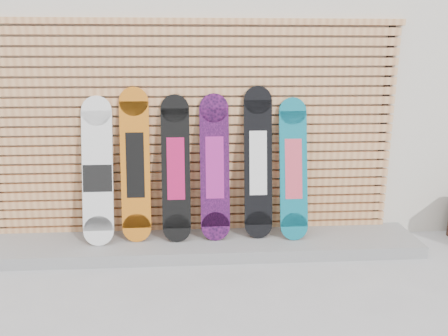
# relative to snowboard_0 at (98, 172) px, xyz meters

# --- Properties ---
(ground) EXTENTS (80.00, 80.00, 0.00)m
(ground) POSITION_rel_snowboard_0_xyz_m (1.09, -0.75, -0.83)
(ground) COLOR #9D9D9F
(ground) RESTS_ON ground
(building) EXTENTS (12.00, 5.00, 3.60)m
(building) POSITION_rel_snowboard_0_xyz_m (1.59, 2.75, 0.97)
(building) COLOR beige
(building) RESTS_ON ground
(concrete_step) EXTENTS (4.60, 0.70, 0.12)m
(concrete_step) POSITION_rel_snowboard_0_xyz_m (0.94, -0.07, -0.77)
(concrete_step) COLOR gray
(concrete_step) RESTS_ON ground
(slat_wall) EXTENTS (4.26, 0.08, 2.29)m
(slat_wall) POSITION_rel_snowboard_0_xyz_m (0.94, 0.22, 0.38)
(slat_wall) COLOR tan
(slat_wall) RESTS_ON ground
(snowboard_0) EXTENTS (0.30, 0.38, 1.45)m
(snowboard_0) POSITION_rel_snowboard_0_xyz_m (0.00, 0.00, 0.00)
(snowboard_0) COLOR silver
(snowboard_0) RESTS_ON concrete_step
(snowboard_1) EXTENTS (0.29, 0.31, 1.53)m
(snowboard_1) POSITION_rel_snowboard_0_xyz_m (0.37, 0.04, 0.05)
(snowboard_1) COLOR #BE6414
(snowboard_1) RESTS_ON concrete_step
(snowboard_2) EXTENTS (0.28, 0.34, 1.45)m
(snowboard_2) POSITION_rel_snowboard_0_xyz_m (0.77, 0.02, 0.01)
(snowboard_2) COLOR black
(snowboard_2) RESTS_ON concrete_step
(snowboard_3) EXTENTS (0.29, 0.33, 1.46)m
(snowboard_3) POSITION_rel_snowboard_0_xyz_m (1.16, 0.03, 0.02)
(snowboard_3) COLOR black
(snowboard_3) RESTS_ON concrete_step
(snowboard_4) EXTENTS (0.29, 0.30, 1.53)m
(snowboard_4) POSITION_rel_snowboard_0_xyz_m (1.60, 0.04, 0.05)
(snowboard_4) COLOR black
(snowboard_4) RESTS_ON concrete_step
(snowboard_5) EXTENTS (0.28, 0.37, 1.42)m
(snowboard_5) POSITION_rel_snowboard_0_xyz_m (1.96, 0.01, -0.00)
(snowboard_5) COLOR #0C6477
(snowboard_5) RESTS_ON concrete_step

